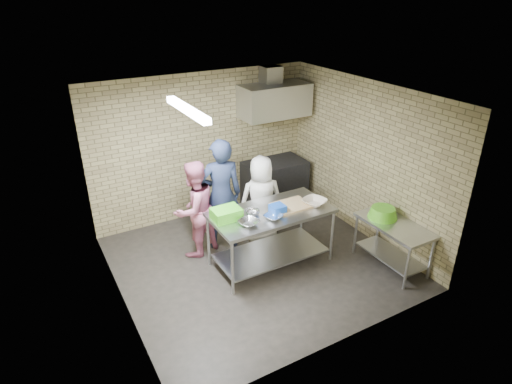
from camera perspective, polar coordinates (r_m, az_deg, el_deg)
floor at (r=7.11m, az=0.10°, el=-9.17°), size 4.20×4.20×0.00m
ceiling at (r=5.99m, az=0.12°, el=12.53°), size 4.20×4.20×0.00m
back_wall at (r=8.10m, az=-6.95°, el=5.94°), size 4.20×0.06×2.70m
front_wall at (r=5.01m, az=11.60°, el=-7.71°), size 4.20×0.06×2.70m
left_wall at (r=5.80m, az=-18.26°, el=-3.63°), size 0.06×4.00×2.70m
right_wall at (r=7.61m, az=14.01°, el=4.02°), size 0.06×4.00×2.70m
prep_table at (r=6.86m, az=1.95°, el=-5.94°), size 1.86×0.93×0.93m
side_counter at (r=7.17m, az=17.33°, el=-6.61°), size 0.60×1.20×0.75m
stove at (r=8.73m, az=2.44°, el=1.22°), size 1.20×0.70×0.90m
range_hood at (r=8.22m, az=2.47°, el=11.86°), size 1.30×0.60×0.60m
hood_duct at (r=8.25m, az=1.96°, el=15.12°), size 0.35×0.30×0.30m
wall_shelf at (r=8.58m, az=3.50°, el=11.19°), size 0.80×0.20×0.04m
fluorescent_fixture at (r=5.59m, az=-8.98°, el=10.62°), size 0.10×1.25×0.08m
green_crate at (r=6.39m, az=-3.92°, el=-2.87°), size 0.41×0.31×0.17m
blue_tub at (r=6.55m, az=2.85°, el=-2.25°), size 0.21×0.21×0.13m
cutting_board at (r=6.78m, az=4.62°, el=-1.77°), size 0.57×0.44×0.03m
mixing_bowl_a at (r=6.24m, az=-0.96°, el=-4.05°), size 0.37×0.37×0.07m
mixing_bowl_b at (r=6.52m, az=-0.47°, el=-2.68°), size 0.28×0.28×0.07m
mixing_bowl_c at (r=6.41m, az=2.27°, el=-3.27°), size 0.34×0.34×0.07m
ceramic_bowl at (r=6.86m, az=7.67°, el=-1.32°), size 0.45×0.45×0.09m
green_basin at (r=7.07m, az=16.27°, el=-2.59°), size 0.46×0.46×0.17m
bottle_red at (r=8.42m, az=2.06°, el=11.71°), size 0.07×0.07×0.18m
man_navy at (r=7.10m, az=-4.59°, el=-0.38°), size 0.78×0.60×1.91m
woman_pink at (r=7.02m, az=-8.06°, el=-2.25°), size 0.95×0.84×1.61m
woman_white at (r=7.36m, az=0.68°, el=-0.96°), size 0.85×0.67×1.53m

